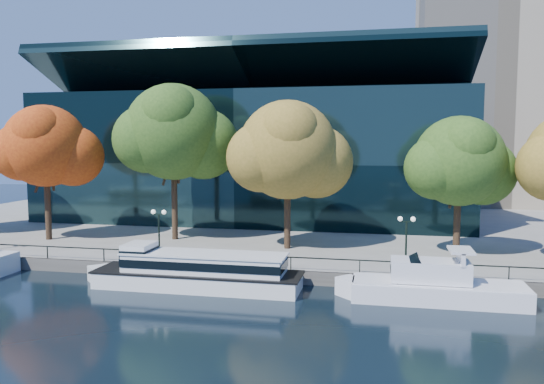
% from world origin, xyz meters
% --- Properties ---
extents(ground, '(160.00, 160.00, 0.00)m').
position_xyz_m(ground, '(0.00, 0.00, 0.00)').
color(ground, black).
rests_on(ground, ground).
extents(promenade, '(90.00, 67.08, 1.00)m').
position_xyz_m(promenade, '(0.00, 36.38, 0.50)').
color(promenade, slate).
rests_on(promenade, ground).
extents(railing, '(88.20, 0.08, 0.99)m').
position_xyz_m(railing, '(0.00, 3.25, 1.94)').
color(railing, black).
rests_on(railing, promenade).
extents(convention_building, '(50.00, 24.57, 21.43)m').
position_xyz_m(convention_building, '(-4.00, 31.79, 8.51)').
color(convention_building, black).
rests_on(convention_building, ground).
extents(tour_boat, '(16.27, 3.63, 3.09)m').
position_xyz_m(tour_boat, '(-1.67, 0.62, 1.31)').
color(tour_boat, silver).
rests_on(tour_boat, ground).
extents(cruiser_near, '(12.24, 3.15, 3.55)m').
position_xyz_m(cruiser_near, '(14.66, 0.68, 1.10)').
color(cruiser_near, silver).
rests_on(cruiser_near, ground).
extents(tree_1, '(9.72, 7.97, 12.89)m').
position_xyz_m(tree_1, '(-19.77, 10.62, 9.83)').
color(tree_1, black).
rests_on(tree_1, promenade).
extents(tree_2, '(11.45, 9.39, 14.91)m').
position_xyz_m(tree_2, '(-7.87, 13.22, 11.12)').
color(tree_2, black).
rests_on(tree_2, promenade).
extents(tree_3, '(10.80, 8.86, 13.01)m').
position_xyz_m(tree_3, '(3.55, 11.00, 9.51)').
color(tree_3, black).
rests_on(tree_3, promenade).
extents(tree_4, '(9.24, 7.58, 11.51)m').
position_xyz_m(tree_4, '(17.77, 11.06, 8.65)').
color(tree_4, black).
rests_on(tree_4, promenade).
extents(lamp_1, '(1.26, 0.36, 4.03)m').
position_xyz_m(lamp_1, '(-5.85, 4.50, 3.98)').
color(lamp_1, black).
rests_on(lamp_1, promenade).
extents(lamp_2, '(1.26, 0.36, 4.03)m').
position_xyz_m(lamp_2, '(13.24, 4.50, 3.98)').
color(lamp_2, black).
rests_on(lamp_2, promenade).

